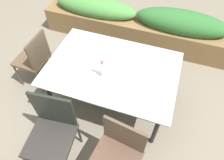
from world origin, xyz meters
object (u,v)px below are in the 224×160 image
object	(u,v)px
flower_vase	(102,68)
chair_near_right	(118,154)
dining_table	(112,71)
planter_box	(137,24)
potted_plant	(41,54)
chair_end_left	(34,57)
chair_near_left	(52,129)

from	to	relation	value
flower_vase	chair_near_right	bearing A→B (deg)	-60.04
dining_table	planter_box	bearing A→B (deg)	91.26
planter_box	potted_plant	world-z (taller)	planter_box
dining_table	chair_end_left	world-z (taller)	chair_end_left
chair_near_left	potted_plant	distance (m)	1.55
dining_table	chair_near_right	bearing A→B (deg)	-67.71
flower_vase	planter_box	xyz separation A→B (m)	(0.03, 1.61, -0.49)
chair_end_left	chair_near_left	bearing A→B (deg)	-137.00
flower_vase	potted_plant	world-z (taller)	flower_vase
chair_near_right	chair_near_left	world-z (taller)	chair_near_left
potted_plant	planter_box	bearing A→B (deg)	42.34
dining_table	potted_plant	bearing A→B (deg)	168.06
chair_near_right	chair_near_left	size ratio (longest dim) A/B	0.90
dining_table	potted_plant	distance (m)	1.41
dining_table	chair_near_right	size ratio (longest dim) A/B	1.85
chair_near_right	potted_plant	xyz separation A→B (m)	(-1.71, 1.21, -0.22)
chair_end_left	flower_vase	world-z (taller)	flower_vase
chair_near_right	flower_vase	xyz separation A→B (m)	(-0.45, 0.77, 0.34)
dining_table	chair_near_right	distance (m)	1.01
dining_table	chair_near_left	xyz separation A→B (m)	(-0.38, -0.91, -0.12)
potted_plant	dining_table	bearing A→B (deg)	-11.94
dining_table	potted_plant	world-z (taller)	dining_table
planter_box	potted_plant	xyz separation A→B (m)	(-1.30, -1.18, -0.07)
potted_plant	chair_near_left	bearing A→B (deg)	-51.42
flower_vase	potted_plant	size ratio (longest dim) A/B	0.52
flower_vase	dining_table	bearing A→B (deg)	66.02
dining_table	flower_vase	world-z (taller)	flower_vase
dining_table	flower_vase	xyz separation A→B (m)	(-0.07, -0.15, 0.18)
dining_table	flower_vase	size ratio (longest dim) A/B	5.57
flower_vase	potted_plant	distance (m)	1.45
chair_end_left	potted_plant	xyz separation A→B (m)	(-0.15, 0.28, -0.24)
chair_end_left	potted_plant	bearing A→B (deg)	28.78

